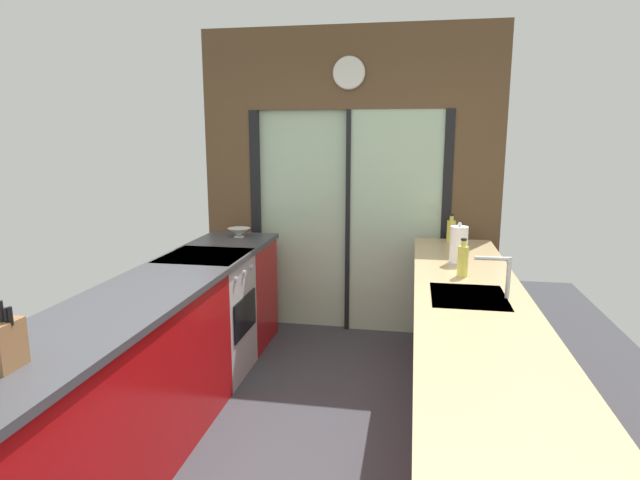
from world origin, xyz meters
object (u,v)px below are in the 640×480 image
oven_range (208,316)px  knife_block (5,344)px  mixing_bowl (239,232)px  paper_towel_roll (459,245)px  soap_bottle_near (463,260)px  soap_bottle_far (451,230)px

oven_range → knife_block: 2.03m
mixing_bowl → paper_towel_roll: paper_towel_roll is taller
soap_bottle_near → knife_block: bearing=-136.9°
oven_range → soap_bottle_far: 2.06m
oven_range → knife_block: knife_block is taller
soap_bottle_far → knife_block: bearing=-122.6°
oven_range → soap_bottle_near: soap_bottle_near is taller
oven_range → knife_block: (0.02, -1.95, 0.56)m
mixing_bowl → knife_block: 2.67m
mixing_bowl → soap_bottle_near: size_ratio=0.82×
soap_bottle_far → paper_towel_roll: size_ratio=0.80×
knife_block → soap_bottle_near: knife_block is taller
oven_range → soap_bottle_near: (1.80, -0.28, 0.57)m
soap_bottle_far → paper_towel_roll: bearing=-90.0°
soap_bottle_far → soap_bottle_near: bearing=-90.0°
paper_towel_roll → soap_bottle_near: bearing=-90.0°
oven_range → soap_bottle_near: 1.91m
oven_range → knife_block: bearing=-89.5°
knife_block → soap_bottle_near: (1.78, 1.66, 0.00)m
paper_towel_roll → knife_block: bearing=-131.5°
oven_range → paper_towel_roll: paper_towel_roll is taller
mixing_bowl → knife_block: bearing=-90.0°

